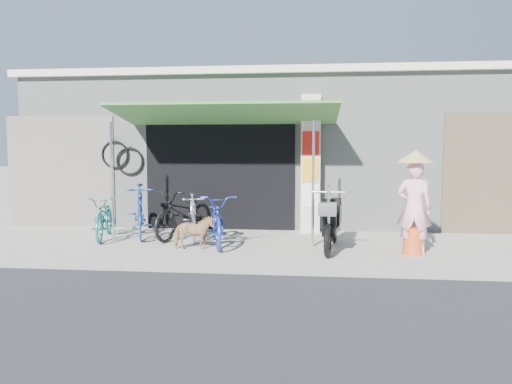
# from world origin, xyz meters

# --- Properties ---
(ground) EXTENTS (80.00, 80.00, 0.00)m
(ground) POSITION_xyz_m (0.00, 0.00, 0.00)
(ground) COLOR #ACA79C
(ground) RESTS_ON ground
(road_strip) EXTENTS (80.00, 6.00, 0.01)m
(road_strip) POSITION_xyz_m (0.00, -4.50, 0.01)
(road_strip) COLOR #323235
(road_strip) RESTS_ON ground
(bicycle_shop) EXTENTS (12.30, 5.30, 3.66)m
(bicycle_shop) POSITION_xyz_m (-0.00, 5.09, 1.83)
(bicycle_shop) COLOR gray
(bicycle_shop) RESTS_ON ground
(shop_pillar) EXTENTS (0.42, 0.44, 3.00)m
(shop_pillar) POSITION_xyz_m (0.85, 2.45, 1.50)
(shop_pillar) COLOR beige
(shop_pillar) RESTS_ON ground
(awning) EXTENTS (4.60, 1.88, 2.72)m
(awning) POSITION_xyz_m (-0.90, 1.63, 2.51)
(awning) COLOR #356D31
(awning) RESTS_ON ground
(neighbour_right) EXTENTS (2.60, 0.06, 2.60)m
(neighbour_right) POSITION_xyz_m (5.00, 2.59, 1.30)
(neighbour_right) COLOR brown
(neighbour_right) RESTS_ON ground
(neighbour_left) EXTENTS (2.60, 0.06, 2.60)m
(neighbour_left) POSITION_xyz_m (-5.00, 2.59, 1.30)
(neighbour_left) COLOR #6B665B
(neighbour_left) RESTS_ON ground
(bike_teal) EXTENTS (0.99, 1.79, 0.89)m
(bike_teal) POSITION_xyz_m (-3.32, 1.11, 0.45)
(bike_teal) COLOR #186D67
(bike_teal) RESTS_ON ground
(bike_blue) EXTENTS (1.10, 1.90, 1.10)m
(bike_blue) POSITION_xyz_m (-2.67, 1.40, 0.55)
(bike_blue) COLOR navy
(bike_blue) RESTS_ON ground
(bike_black) EXTENTS (1.31, 2.04, 1.01)m
(bike_black) POSITION_xyz_m (-1.72, 1.39, 0.51)
(bike_black) COLOR black
(bike_black) RESTS_ON ground
(bike_silver) EXTENTS (0.84, 1.61, 0.93)m
(bike_silver) POSITION_xyz_m (-1.50, 1.18, 0.47)
(bike_silver) COLOR silver
(bike_silver) RESTS_ON ground
(bike_navy) EXTENTS (1.11, 1.99, 0.99)m
(bike_navy) POSITION_xyz_m (-0.91, 0.69, 0.50)
(bike_navy) COLOR navy
(bike_navy) RESTS_ON ground
(street_dog) EXTENTS (0.79, 0.45, 0.63)m
(street_dog) POSITION_xyz_m (-1.27, 0.22, 0.32)
(street_dog) COLOR #A97459
(street_dog) RESTS_ON ground
(moped) EXTENTS (0.59, 2.00, 1.13)m
(moped) POSITION_xyz_m (1.24, 0.54, 0.52)
(moped) COLOR black
(moped) RESTS_ON ground
(nun) EXTENTS (0.67, 0.64, 1.82)m
(nun) POSITION_xyz_m (2.64, 0.24, 0.90)
(nun) COLOR #F4A4B3
(nun) RESTS_ON ground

